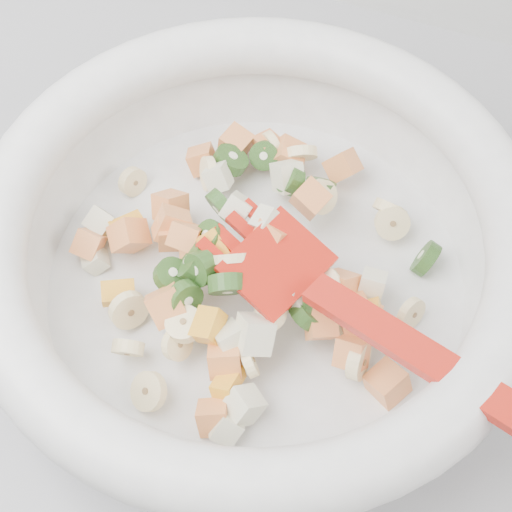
% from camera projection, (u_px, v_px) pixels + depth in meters
% --- Properties ---
extents(counter, '(2.00, 0.60, 0.90)m').
position_uv_depth(counter, '(254.00, 425.00, 1.00)').
color(counter, gray).
rests_on(counter, ground).
extents(mixing_bowl, '(0.44, 0.39, 0.12)m').
position_uv_depth(mixing_bowl, '(256.00, 247.00, 0.54)').
color(mixing_bowl, white).
rests_on(mixing_bowl, counter).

